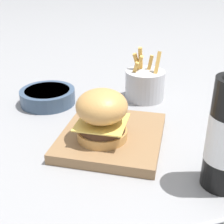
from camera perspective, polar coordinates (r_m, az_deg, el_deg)
ground_plane at (r=0.73m, az=5.93°, el=-4.65°), size 6.00×6.00×0.00m
serving_board at (r=0.70m, az=0.00°, el=-4.46°), size 0.24×0.22×0.02m
burger at (r=0.65m, az=-1.86°, el=-0.49°), size 0.11×0.11×0.11m
fries_basket at (r=0.91m, az=6.00°, el=5.07°), size 0.11×0.11×0.15m
side_bowl at (r=0.90m, az=-11.68°, el=2.88°), size 0.15×0.15×0.04m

